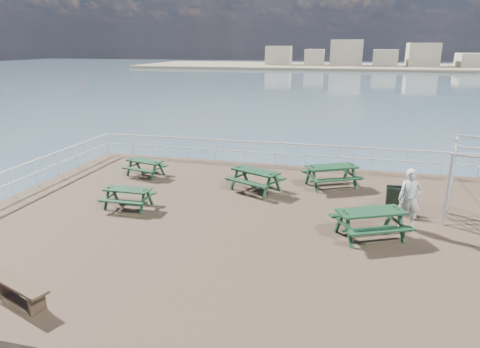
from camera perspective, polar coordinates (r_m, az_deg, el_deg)
The scene contains 11 objects.
ground at distance 14.28m, azimuth -0.02°, elevation -6.57°, with size 18.00×14.00×0.30m, color brown.
sea_backdrop at distance 147.19m, azimuth 18.13°, elevation 13.83°, with size 300.00×300.00×9.20m.
railing at distance 16.29m, azimuth 1.92°, elevation 0.27°, with size 17.77×13.76×1.10m.
picnic_table_a at distance 19.13m, azimuth -12.54°, elevation 1.24°, with size 1.85×1.63×0.78m.
picnic_table_b at distance 16.77m, azimuth 2.09°, elevation -0.24°, with size 2.37×2.19×0.93m.
picnic_table_c at distance 17.56m, azimuth 12.09°, elevation 0.31°, with size 2.54×2.37×0.98m.
picnic_table_d at distance 15.53m, azimuth -14.72°, elevation -2.57°, with size 1.63×1.32×0.79m.
picnic_table_e at distance 13.29m, azimuth 17.01°, elevation -5.63°, with size 2.46×2.28×0.96m.
flat_bench_near at distance 10.97m, azimuth -27.40°, elevation -13.29°, with size 1.79×0.99×0.50m.
sandwich_board at distance 15.62m, azimuth 19.91°, elevation -3.20°, with size 0.56×0.42×0.91m.
person at distance 14.21m, azimuth 21.69°, elevation -3.14°, with size 0.70×0.46×1.92m, color silver.
Camera 1 is at (3.16, -12.70, 5.56)m, focal length 32.00 mm.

